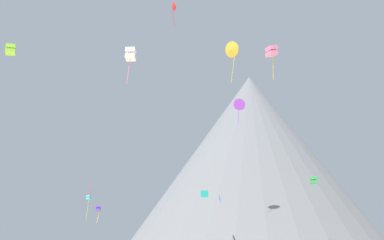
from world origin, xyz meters
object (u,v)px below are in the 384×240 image
kite_blue_low (220,199)px  kite_red_high (173,7)px  rock_massif (252,170)px  kite_violet_high (239,105)px  kite_indigo_low (98,209)px  kite_lime_high (11,50)px  kite_gold_high (231,50)px  kite_magenta_low (91,187)px  kite_white_high (131,54)px  kite_cyan_low (89,198)px  kite_pink_high (272,51)px  kite_green_mid (314,180)px  kite_teal_low (205,194)px

kite_blue_low → kite_red_high: size_ratio=1.31×
rock_massif → kite_violet_high: 36.93m
kite_indigo_low → kite_lime_high: bearing=-101.1°
kite_lime_high → kite_gold_high: kite_gold_high is taller
kite_indigo_low → kite_violet_high: bearing=-11.1°
kite_indigo_low → kite_magenta_low: bearing=-83.8°
rock_massif → kite_violet_high: bearing=-92.7°
kite_white_high → kite_cyan_low: kite_white_high is taller
kite_gold_high → kite_pink_high: (5.85, -4.36, -2.45)m
kite_white_high → kite_gold_high: kite_gold_high is taller
kite_green_mid → kite_indigo_low: kite_green_mid is taller
kite_cyan_low → kite_indigo_low: size_ratio=1.35×
kite_violet_high → kite_red_high: kite_red_high is taller
rock_massif → kite_teal_low: 72.48m
kite_cyan_low → kite_teal_low: kite_cyan_low is taller
kite_red_high → kite_cyan_low: bearing=-169.7°
rock_massif → kite_red_high: size_ratio=26.64×
kite_pink_high → kite_red_high: 16.60m
kite_cyan_low → kite_violet_high: 33.99m
kite_violet_high → kite_indigo_low: bearing=-11.8°
kite_cyan_low → kite_red_high: (18.43, -19.23, 26.41)m
kite_white_high → kite_indigo_low: 45.55m
kite_teal_low → kite_pink_high: size_ratio=0.19×
kite_white_high → kite_magenta_low: size_ratio=1.85×
kite_magenta_low → kite_cyan_low: 14.16m
kite_indigo_low → kite_violet_high: size_ratio=0.65×
kite_white_high → kite_pink_high: size_ratio=0.89×
kite_magenta_low → kite_gold_high: bearing=105.9°
kite_cyan_low → kite_red_high: kite_red_high is taller
kite_gold_high → rock_massif: bearing=123.6°
rock_massif → kite_green_mid: rock_massif is taller
kite_gold_high → kite_pink_high: 7.70m
kite_gold_high → kite_teal_low: (-3.09, -11.02, -23.10)m
kite_violet_high → kite_blue_low: bearing=-25.0°
kite_white_high → kite_teal_low: kite_white_high is taller
kite_gold_high → kite_blue_low: size_ratio=1.32×
kite_white_high → kite_green_mid: (25.51, 40.81, -10.09)m
kite_cyan_low → kite_lime_high: bearing=103.0°
rock_massif → kite_indigo_low: rock_massif is taller
kite_indigo_low → kite_pink_high: (33.86, -28.93, 19.08)m
rock_massif → kite_gold_high: bearing=-91.9°
kite_green_mid → kite_teal_low: (-16.99, -36.65, -6.52)m
kite_teal_low → rock_massif: bearing=-65.4°
kite_red_high → kite_blue_low: bearing=137.8°
kite_lime_high → kite_red_high: size_ratio=0.44×
kite_gold_high → kite_lime_high: bearing=-122.3°
kite_green_mid → kite_white_high: bearing=52.2°
kite_magenta_low → kite_blue_low: (17.83, 22.35, 0.27)m
kite_pink_high → kite_magenta_low: bearing=41.0°
kite_green_mid → kite_blue_low: kite_green_mid is taller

